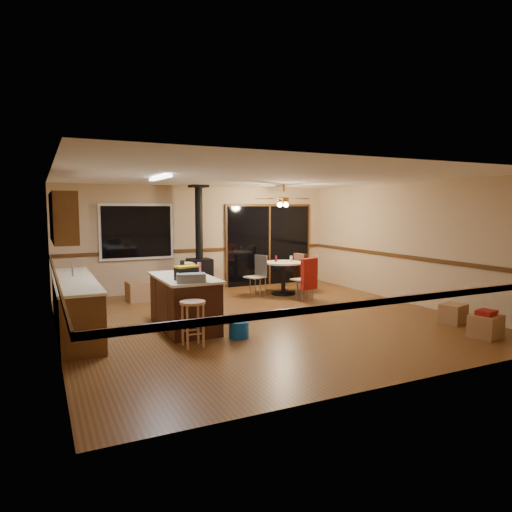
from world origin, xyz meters
TOP-DOWN VIEW (x-y plane):
  - floor at (0.00, 0.00)m, footprint 7.00×7.00m
  - ceiling at (0.00, 0.00)m, footprint 7.00×7.00m
  - wall_back at (0.00, 3.50)m, footprint 7.00×0.00m
  - wall_front at (0.00, -3.50)m, footprint 7.00×0.00m
  - wall_left at (-3.50, 0.00)m, footprint 0.00×7.00m
  - wall_right at (3.50, 0.00)m, footprint 0.00×7.00m
  - chair_rail at (0.00, 0.00)m, footprint 7.00×7.00m
  - window at (-1.60, 3.45)m, footprint 1.72×0.10m
  - sliding_door at (1.90, 3.45)m, footprint 2.52×0.10m
  - lower_cabinets at (-3.20, 0.50)m, footprint 0.60×3.00m
  - countertop at (-3.20, 0.50)m, footprint 0.64×3.04m
  - upper_cabinets at (-3.33, 0.70)m, footprint 0.35×2.00m
  - kitchen_island at (-1.50, 0.00)m, footprint 0.88×1.68m
  - wood_stove at (-0.20, 3.05)m, footprint 0.55×0.50m
  - ceiling_fan at (1.53, 1.98)m, footprint 0.24×0.24m
  - fluorescent_strip at (-1.80, 0.30)m, footprint 0.10×1.20m
  - toolbox_grey at (-1.58, -0.65)m, footprint 0.49×0.35m
  - toolbox_black at (-1.57, -0.38)m, footprint 0.40×0.28m
  - toolbox_yellow_lid at (-1.57, -0.38)m, footprint 0.42×0.30m
  - box_on_island at (-1.33, 0.37)m, footprint 0.21×0.28m
  - bottle_dark at (-1.53, -0.00)m, footprint 0.10×0.10m
  - bottle_pink at (-1.18, 0.14)m, footprint 0.07×0.07m
  - bottle_white at (-1.34, 0.40)m, footprint 0.07×0.07m
  - bar_stool at (-1.70, -1.07)m, footprint 0.44×0.44m
  - blue_bucket at (-0.89, -0.92)m, footprint 0.37×0.37m
  - dining_table at (1.53, 1.98)m, footprint 0.91×0.91m
  - glass_red at (1.38, 2.08)m, footprint 0.07×0.07m
  - glass_cream at (1.71, 1.93)m, footprint 0.06×0.06m
  - chair_left at (0.93, 2.11)m, footprint 0.51×0.50m
  - chair_near at (1.67, 1.10)m, footprint 0.52×0.55m
  - chair_right at (2.05, 2.02)m, footprint 0.48×0.44m
  - box_under_window at (-1.72, 2.66)m, footprint 0.59×0.49m
  - box_corner_a at (2.67, -2.60)m, footprint 0.55×0.49m
  - box_corner_b at (2.95, -1.73)m, footprint 0.50×0.46m
  - box_small_red at (2.67, -2.60)m, footprint 0.34×0.31m

SIDE VIEW (x-z plane):
  - floor at x=0.00m, z-range 0.00..0.00m
  - blue_bucket at x=-0.89m, z-range 0.00..0.26m
  - box_corner_b at x=2.95m, z-range 0.00..0.34m
  - box_corner_a at x=2.67m, z-range 0.00..0.36m
  - box_under_window at x=-1.72m, z-range 0.00..0.44m
  - bar_stool at x=-1.70m, z-range 0.00..0.69m
  - box_small_red at x=2.67m, z-range 0.36..0.44m
  - lower_cabinets at x=-3.20m, z-range 0.00..0.86m
  - kitchen_island at x=-1.50m, z-range 0.00..0.90m
  - dining_table at x=1.53m, z-range 0.14..0.92m
  - chair_left at x=0.93m, z-range 0.33..0.85m
  - chair_near at x=1.67m, z-range 0.25..0.95m
  - chair_right at x=2.05m, z-range 0.25..0.95m
  - wood_stove at x=-0.20m, z-range -0.53..1.99m
  - glass_cream at x=1.71m, z-range 0.78..0.92m
  - glass_red at x=1.38m, z-range 0.78..0.93m
  - countertop at x=-3.20m, z-range 0.86..0.90m
  - toolbox_grey at x=-1.58m, z-range 0.90..1.04m
  - box_on_island at x=-1.33m, z-range 0.90..1.08m
  - bottle_white at x=-1.34m, z-range 0.90..1.08m
  - toolbox_black at x=-1.57m, z-range 0.90..1.10m
  - chair_rail at x=0.00m, z-range 0.96..1.04m
  - bottle_pink at x=-1.18m, z-range 0.90..1.10m
  - bottle_dark at x=-1.53m, z-range 0.90..1.18m
  - sliding_door at x=1.90m, z-range 0.00..2.10m
  - toolbox_yellow_lid at x=-1.57m, z-range 1.10..1.13m
  - wall_back at x=0.00m, z-range -2.20..4.80m
  - wall_front at x=0.00m, z-range -2.20..4.80m
  - wall_left at x=-3.50m, z-range -2.20..4.80m
  - wall_right at x=3.50m, z-range -2.20..4.80m
  - window at x=-1.60m, z-range 0.84..2.16m
  - upper_cabinets at x=-3.33m, z-range 1.50..2.30m
  - ceiling_fan at x=1.53m, z-range 1.94..2.49m
  - fluorescent_strip at x=-1.80m, z-range 2.54..2.58m
  - ceiling at x=0.00m, z-range 2.60..2.60m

